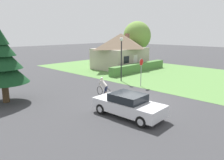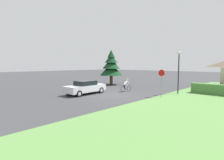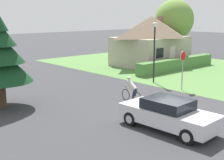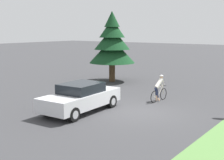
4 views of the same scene
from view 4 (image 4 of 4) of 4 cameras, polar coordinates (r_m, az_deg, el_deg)
The scene contains 4 objects.
ground_plane at distance 15.34m, azimuth 4.97°, elevation -5.93°, with size 140.00×140.00×0.00m, color #38383A.
sedan_left_lane at distance 15.37m, azimuth -5.73°, elevation -3.20°, with size 2.04×4.52×1.42m.
cyclist at distance 17.69m, azimuth 8.57°, elevation -1.58°, with size 0.44×1.71×1.49m.
conifer_tall_near at distance 24.02m, azimuth 0.01°, elevation 6.76°, with size 3.50×3.50×5.38m.
Camera 4 is at (7.61, -12.70, 4.01)m, focal length 50.00 mm.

